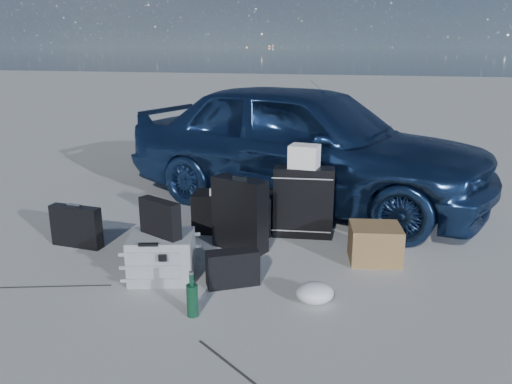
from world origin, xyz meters
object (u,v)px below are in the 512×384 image
duffel_bag (233,212)px  car (304,143)px  suitcase_left (240,214)px  pelican_case (162,256)px  suitcase_right (303,202)px  cardboard_box (375,243)px  green_bottle (192,295)px  briefcase (76,226)px

duffel_bag → car: bearing=56.5°
car → suitcase_left: size_ratio=6.31×
pelican_case → suitcase_right: size_ratio=0.72×
car → suitcase_right: bearing=-154.8°
pelican_case → cardboard_box: bearing=8.9°
cardboard_box → green_bottle: 1.65m
car → pelican_case: 2.35m
car → duffel_bag: (-0.49, -1.07, -0.50)m
car → cardboard_box: size_ratio=9.93×
pelican_case → green_bottle: (0.44, -0.48, -0.02)m
suitcase_right → green_bottle: suitcase_right is taller
green_bottle → pelican_case: bearing=132.7°
pelican_case → duffel_bag: bearing=62.5°
cardboard_box → green_bottle: size_ratio=1.34×
cardboard_box → briefcase: bearing=-171.8°
car → cardboard_box: car is taller
suitcase_left → duffel_bag: suitcase_left is taller
duffel_bag → cardboard_box: (1.34, -0.37, -0.04)m
suitcase_left → pelican_case: bearing=-100.0°
green_bottle → duffel_bag: bearing=98.1°
briefcase → suitcase_left: bearing=16.1°
suitcase_left → green_bottle: 1.19m
suitcase_right → duffel_bag: suitcase_right is taller
suitcase_right → green_bottle: 1.70m
suitcase_left → cardboard_box: 1.16m
green_bottle → car: bearing=84.4°
briefcase → cardboard_box: bearing=11.5°
pelican_case → suitcase_right: (0.88, 1.16, 0.16)m
suitcase_left → suitcase_right: 0.66m
suitcase_left → green_bottle: suitcase_left is taller
green_bottle → suitcase_right: bearing=74.9°
suitcase_right → cardboard_box: (0.67, -0.41, -0.18)m
car → briefcase: 2.54m
pelican_case → suitcase_right: 1.46m
suitcase_left → cardboard_box: size_ratio=1.57×
briefcase → suitcase_left: (1.41, 0.32, 0.13)m
car → suitcase_right: 1.10m
suitcase_left → car: bearing=99.2°
car → green_bottle: 2.73m
car → cardboard_box: bearing=-134.1°
car → briefcase: car is taller
duffel_bag → cardboard_box: bearing=-24.4°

